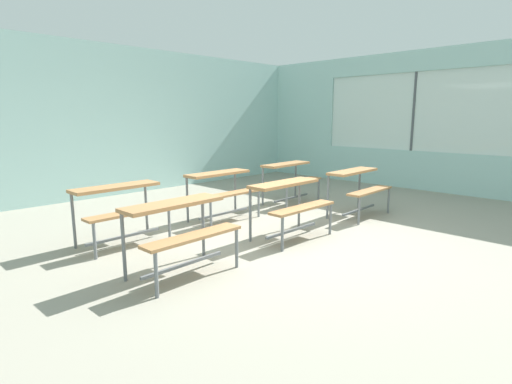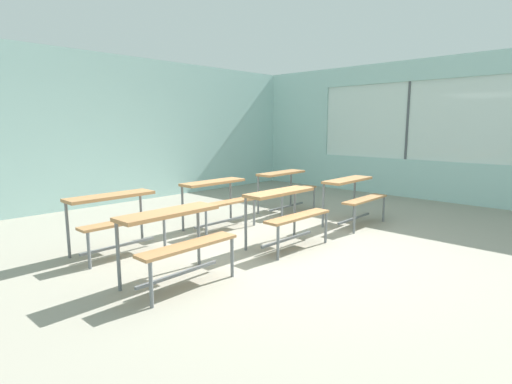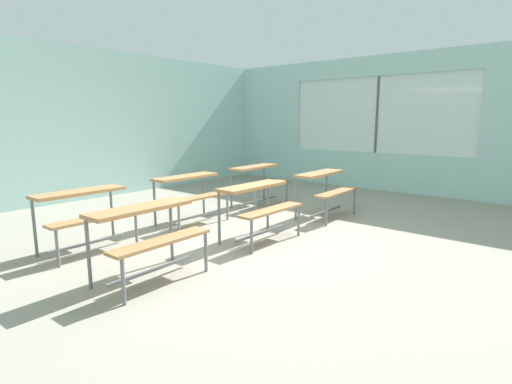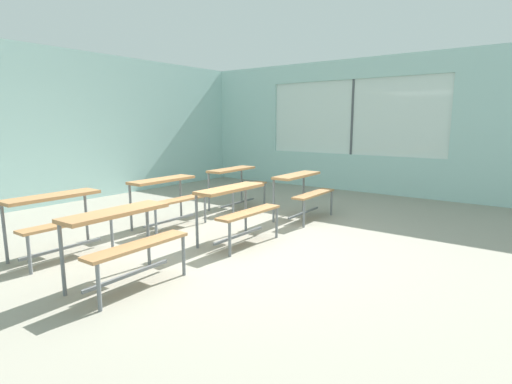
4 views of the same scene
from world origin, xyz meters
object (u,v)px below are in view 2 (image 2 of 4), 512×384
object	(u,v)px
desk_bench_r0c0	(175,230)
desk_bench_r0c2	(354,190)
desk_bench_r0c1	(286,205)
desk_bench_r1c0	(116,210)
desk_bench_r1c1	(218,193)
desk_bench_r1c2	(286,182)

from	to	relation	value
desk_bench_r0c0	desk_bench_r0c2	world-z (taller)	same
desk_bench_r0c1	desk_bench_r0c2	distance (m)	1.70
desk_bench_r0c0	desk_bench_r1c0	distance (m)	1.35
desk_bench_r1c1	desk_bench_r0c2	bearing A→B (deg)	-40.19
desk_bench_r1c2	desk_bench_r1c1	bearing A→B (deg)	178.26
desk_bench_r0c2	desk_bench_r1c1	xyz separation A→B (m)	(-1.69, 1.39, 0.00)
desk_bench_r1c2	desk_bench_r0c2	bearing A→B (deg)	-92.12
desk_bench_r1c0	desk_bench_r1c1	distance (m)	1.71
desk_bench_r0c0	desk_bench_r1c2	xyz separation A→B (m)	(3.43, 1.41, 0.00)
desk_bench_r0c1	desk_bench_r0c2	size ratio (longest dim) A/B	0.99
desk_bench_r1c2	desk_bench_r0c0	bearing A→B (deg)	-160.32
desk_bench_r0c1	desk_bench_r1c2	xyz separation A→B (m)	(1.68, 1.40, 0.00)
desk_bench_r0c0	desk_bench_r0c1	bearing A→B (deg)	-1.51
desk_bench_r0c2	desk_bench_r1c2	xyz separation A→B (m)	(-0.01, 1.41, 0.00)
desk_bench_r0c1	desk_bench_r1c0	bearing A→B (deg)	142.02
desk_bench_r0c1	desk_bench_r1c2	distance (m)	2.19
desk_bench_r0c2	desk_bench_r0c1	bearing A→B (deg)	177.73
desk_bench_r0c1	desk_bench_r1c2	world-z (taller)	same
desk_bench_r1c1	desk_bench_r1c2	world-z (taller)	same
desk_bench_r1c2	desk_bench_r0c1	bearing A→B (deg)	-142.89
desk_bench_r0c0	desk_bench_r1c1	bearing A→B (deg)	36.46
desk_bench_r0c0	desk_bench_r1c0	world-z (taller)	same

